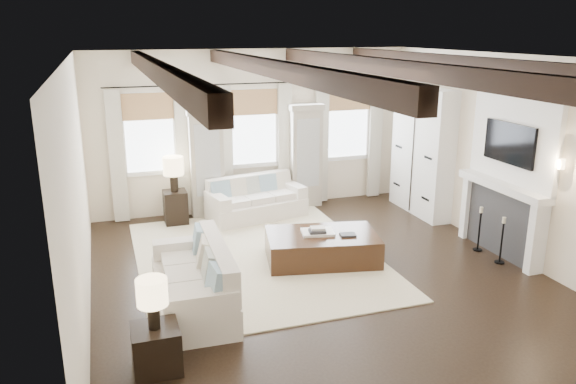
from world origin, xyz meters
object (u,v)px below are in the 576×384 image
object	(u,v)px
sofa_left	(197,283)
side_table_back	(176,207)
side_table_front	(156,349)
ottoman	(322,247)
sofa_back	(255,201)

from	to	relation	value
sofa_left	side_table_back	xyz separation A→B (m)	(0.18, 3.46, -0.03)
side_table_front	ottoman	bearing A→B (deg)	38.07
ottoman	side_table_front	bearing A→B (deg)	-130.49
sofa_left	ottoman	world-z (taller)	sofa_left
side_table_back	side_table_front	bearing A→B (deg)	-100.15
sofa_left	side_table_back	distance (m)	3.47
ottoman	side_table_front	size ratio (longest dim) A/B	3.43
sofa_back	ottoman	bearing A→B (deg)	-80.10
side_table_front	side_table_back	xyz separation A→B (m)	(0.85, 4.75, 0.07)
ottoman	side_table_front	world-z (taller)	side_table_front
sofa_back	side_table_back	xyz separation A→B (m)	(-1.53, 0.10, -0.00)
ottoman	side_table_back	bearing A→B (deg)	138.98
side_table_back	ottoman	bearing A→B (deg)	-52.46
sofa_back	ottoman	world-z (taller)	sofa_back
sofa_left	side_table_front	world-z (taller)	sofa_left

